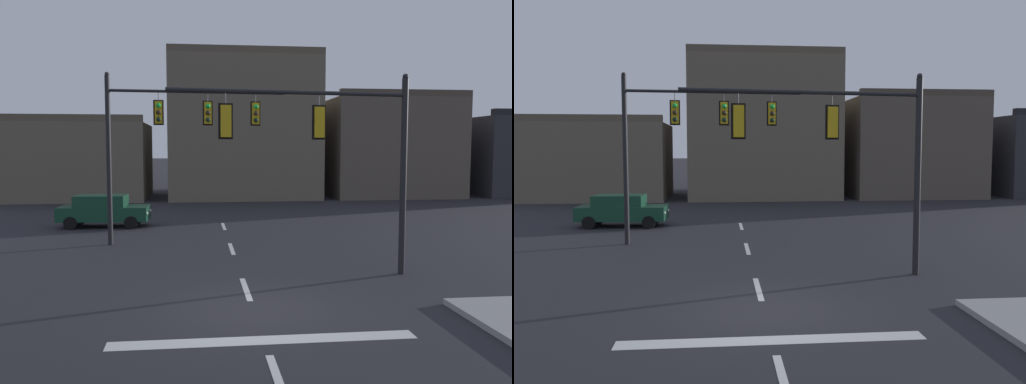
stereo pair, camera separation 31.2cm
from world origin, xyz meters
The scene contains 7 objects.
ground_plane centered at (0.00, 0.00, 0.00)m, with size 400.00×400.00×0.00m, color #232328.
stop_bar_paint centered at (0.00, -2.00, 0.00)m, with size 6.40×0.50×0.01m, color silver.
lane_centreline centered at (0.00, 2.00, 0.00)m, with size 0.16×26.40×0.01m.
signal_mast_near_side centered at (2.83, 2.99, 4.16)m, with size 7.33×1.00×6.23m.
signal_mast_far_side centered at (-2.55, 9.53, 4.76)m, with size 7.32×0.59×7.00m.
car_lot_nearside centered at (-6.00, 14.53, 0.86)m, with size 4.53×2.10×1.61m.
building_row centered at (9.14, 32.15, 4.26)m, with size 48.25×13.65×11.38m.
Camera 1 is at (-1.36, -12.48, 3.95)m, focal length 36.99 mm.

